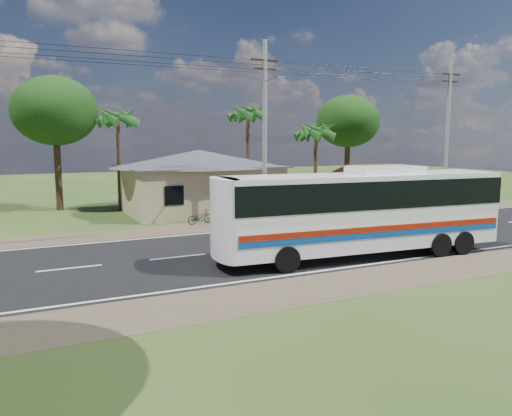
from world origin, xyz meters
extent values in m
plane|color=#254017|center=(0.00, 0.00, 0.00)|extent=(120.00, 120.00, 0.00)
cube|color=black|center=(0.00, 0.00, 0.01)|extent=(120.00, 10.00, 0.02)
cube|color=brown|center=(0.00, 6.50, 0.01)|extent=(120.00, 3.00, 0.01)
cube|color=brown|center=(0.00, -6.50, 0.01)|extent=(120.00, 3.00, 0.01)
cube|color=silver|center=(0.00, 4.70, 0.03)|extent=(120.00, 0.15, 0.01)
cube|color=silver|center=(0.00, -4.70, 0.03)|extent=(120.00, 0.15, 0.01)
cube|color=silver|center=(0.00, 0.00, 0.03)|extent=(120.00, 0.15, 0.01)
cube|color=#C5B383|center=(1.00, 13.00, 1.60)|extent=(10.00, 8.00, 3.20)
cube|color=#4C4F54|center=(1.00, 13.00, 3.25)|extent=(10.60, 8.60, 0.10)
pyramid|color=#4C4F54|center=(1.00, 13.00, 4.40)|extent=(12.40, 10.00, 1.20)
cube|color=black|center=(-2.00, 8.98, 1.70)|extent=(1.20, 0.08, 1.20)
cube|color=black|center=(1.00, 8.98, 1.70)|extent=(1.20, 0.08, 1.20)
cube|color=black|center=(4.00, 8.98, 1.70)|extent=(1.20, 0.08, 1.20)
cylinder|color=#392415|center=(10.70, 6.70, 1.30)|extent=(0.16, 0.16, 2.60)
cylinder|color=#392415|center=(10.70, 10.30, 1.30)|extent=(0.16, 0.16, 2.60)
cylinder|color=#392415|center=(15.30, 6.70, 1.30)|extent=(0.16, 0.16, 2.60)
cylinder|color=#392415|center=(15.30, 10.30, 1.30)|extent=(0.16, 0.16, 2.60)
cube|color=brown|center=(13.00, 7.40, 2.90)|extent=(5.20, 2.28, 0.90)
cube|color=brown|center=(13.00, 9.60, 2.90)|extent=(5.20, 2.28, 0.90)
cube|color=#392415|center=(13.00, 8.50, 3.25)|extent=(5.20, 0.12, 0.12)
cube|color=#9E9E99|center=(12.00, 5.60, 0.45)|extent=(7.00, 0.30, 0.90)
cylinder|color=#9E9E99|center=(3.00, 6.50, 5.50)|extent=(0.26, 0.26, 11.00)
cube|color=#392415|center=(3.00, 6.50, 9.80)|extent=(1.80, 0.12, 0.12)
cube|color=#392415|center=(3.00, 6.50, 9.30)|extent=(1.40, 0.10, 0.10)
cylinder|color=#9E9E99|center=(18.00, 6.50, 5.50)|extent=(0.26, 0.26, 11.00)
cube|color=#392415|center=(18.00, 6.50, 9.80)|extent=(1.80, 0.12, 0.12)
cube|color=#392415|center=(18.00, 6.50, 9.30)|extent=(1.40, 0.10, 0.10)
cylinder|color=gray|center=(3.00, 5.50, 8.60)|extent=(0.08, 2.00, 0.08)
cube|color=gray|center=(3.00, 4.50, 8.60)|extent=(0.50, 0.18, 0.12)
cylinder|color=black|center=(-5.00, 6.50, 9.60)|extent=(16.00, 0.02, 0.02)
cylinder|color=black|center=(10.50, 6.50, 9.60)|extent=(15.00, 0.02, 0.02)
cylinder|color=#47301E|center=(9.50, 11.00, 3.00)|extent=(0.28, 0.28, 6.00)
cylinder|color=#47301E|center=(6.00, 15.50, 3.75)|extent=(0.28, 0.28, 7.50)
cylinder|color=#47301E|center=(-4.00, 16.00, 3.50)|extent=(0.28, 0.28, 7.00)
cylinder|color=#47301E|center=(-8.00, 18.00, 2.97)|extent=(0.50, 0.50, 5.95)
ellipsoid|color=#11330E|center=(-8.00, 18.00, 7.15)|extent=(6.00, 6.00, 4.92)
cylinder|color=#47301E|center=(16.00, 16.00, 2.80)|extent=(0.50, 0.50, 5.60)
ellipsoid|color=#11330E|center=(16.00, 16.00, 6.72)|extent=(5.60, 5.60, 4.59)
cube|color=white|center=(2.91, -3.37, 2.07)|extent=(12.90, 3.64, 3.18)
cube|color=black|center=(2.91, -3.37, 2.86)|extent=(12.96, 3.71, 1.17)
cube|color=black|center=(-3.43, -2.87, 2.49)|extent=(0.32, 2.44, 1.91)
cube|color=#951909|center=(2.81, -4.71, 1.49)|extent=(12.48, 1.02, 0.23)
cube|color=navy|center=(2.81, -4.71, 1.22)|extent=(12.48, 1.02, 0.23)
cube|color=white|center=(3.97, -3.45, 3.82)|extent=(3.31, 1.94, 0.32)
cylinder|color=black|center=(-1.41, -4.25, 0.53)|extent=(1.09, 0.45, 1.06)
cylinder|color=black|center=(-1.22, -1.82, 0.53)|extent=(1.09, 0.45, 1.06)
cylinder|color=black|center=(5.99, -4.83, 0.53)|extent=(1.09, 0.45, 1.06)
cylinder|color=black|center=(6.18, -2.40, 0.53)|extent=(1.09, 0.45, 1.06)
cylinder|color=black|center=(7.26, -4.93, 0.53)|extent=(1.09, 0.45, 1.06)
cylinder|color=black|center=(7.45, -2.50, 0.53)|extent=(1.09, 0.45, 1.06)
imported|color=black|center=(-0.74, 7.85, 0.44)|extent=(1.75, 0.86, 0.88)
imported|color=navy|center=(9.44, 6.48, 0.82)|extent=(0.70, 0.59, 1.64)
camera|label=1|loc=(-10.64, -20.80, 5.17)|focal=35.00mm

